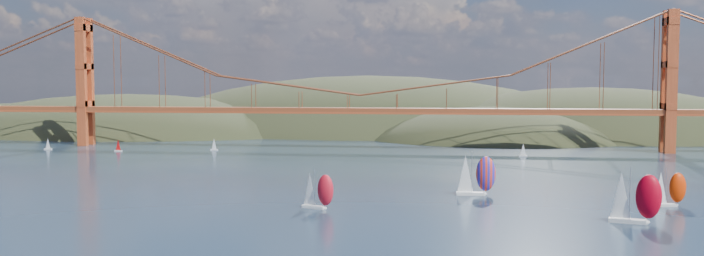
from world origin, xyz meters
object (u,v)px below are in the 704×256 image
Objects in this scene: racer_0 at (317,190)px; racer_1 at (634,197)px; racer_2 at (669,188)px; racer_rwb at (475,174)px.

racer_0 is 0.78× the size of racer_1.
racer_1 reaches higher than racer_0.
racer_rwb is at bearing 157.10° from racer_2.
racer_0 is at bearing -172.21° from racer_1.
racer_rwb is (-29.04, 29.26, -0.09)m from racer_1.
racer_2 is 42.62m from racer_rwb.
racer_1 is 41.23m from racer_rwb.
racer_rwb reaches higher than racer_2.
racer_2 is at bearing 71.80° from racer_1.
racer_1 is 1.02× the size of racer_rwb.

